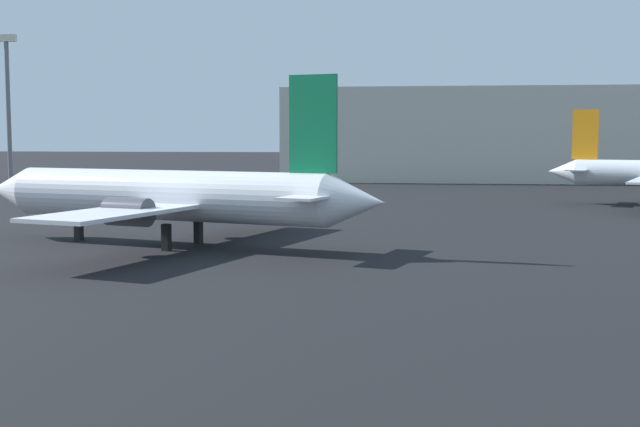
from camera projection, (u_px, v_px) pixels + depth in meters
airplane_on_taxiway at (172, 196)px, 49.77m from camera, size 26.82×23.51×9.81m
light_mast_left at (8, 103)px, 95.61m from camera, size 2.40×0.50×17.76m
terminal_building at (537, 135)px, 123.95m from camera, size 72.02×25.70×13.01m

